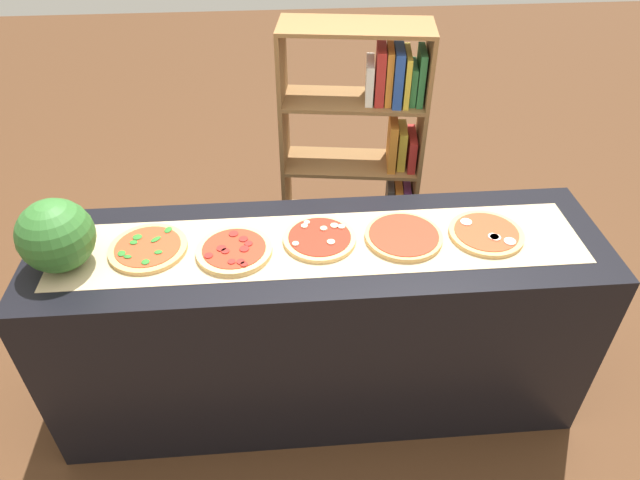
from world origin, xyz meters
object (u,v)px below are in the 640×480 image
(watermelon, at_px, (56,236))
(bookshelf, at_px, (371,164))
(pizza_spinach_0, at_px, (148,248))
(pizza_pepperoni_1, at_px, (234,250))
(pizza_mozzarella_4, at_px, (486,233))
(pizza_mushroom_2, at_px, (320,238))
(pizza_plain_3, at_px, (404,236))

(watermelon, height_order, bookshelf, bookshelf)
(pizza_spinach_0, distance_m, pizza_pepperoni_1, 0.33)
(pizza_mozzarella_4, relative_size, watermelon, 1.08)
(pizza_spinach_0, bearing_deg, bookshelf, 41.03)
(pizza_mozzarella_4, xyz_separation_m, bookshelf, (-0.31, 0.86, -0.19))
(pizza_spinach_0, xyz_separation_m, pizza_mozzarella_4, (1.29, -0.01, -0.00))
(pizza_mushroom_2, relative_size, pizza_plain_3, 0.94)
(bookshelf, bearing_deg, pizza_pepperoni_1, -126.35)
(pizza_spinach_0, bearing_deg, watermelon, -169.05)
(bookshelf, bearing_deg, pizza_plain_3, -90.89)
(pizza_mushroom_2, bearing_deg, pizza_plain_3, -2.62)
(pizza_mozzarella_4, xyz_separation_m, watermelon, (-1.58, -0.05, 0.12))
(pizza_mushroom_2, bearing_deg, pizza_pepperoni_1, -171.40)
(pizza_mushroom_2, height_order, bookshelf, bookshelf)
(pizza_mushroom_2, relative_size, pizza_mozzarella_4, 0.98)
(pizza_spinach_0, bearing_deg, pizza_plain_3, -0.41)
(pizza_pepperoni_1, distance_m, pizza_plain_3, 0.65)
(pizza_spinach_0, relative_size, watermelon, 1.10)
(pizza_plain_3, bearing_deg, bookshelf, 89.11)
(bookshelf, bearing_deg, pizza_mozzarella_4, -70.25)
(pizza_mushroom_2, relative_size, watermelon, 1.05)
(pizza_pepperoni_1, relative_size, bookshelf, 0.20)
(pizza_plain_3, bearing_deg, pizza_spinach_0, 179.59)
(pizza_mushroom_2, distance_m, watermelon, 0.94)
(pizza_mozzarella_4, bearing_deg, pizza_spinach_0, 179.65)
(pizza_spinach_0, height_order, pizza_pepperoni_1, pizza_pepperoni_1)
(pizza_spinach_0, xyz_separation_m, pizza_mushroom_2, (0.65, 0.01, 0.00))
(watermelon, distance_m, bookshelf, 1.59)
(pizza_mushroom_2, relative_size, bookshelf, 0.20)
(pizza_plain_3, bearing_deg, pizza_mozzarella_4, -0.17)
(pizza_spinach_0, relative_size, pizza_mozzarella_4, 1.02)
(watermelon, bearing_deg, pizza_pepperoni_1, 1.36)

